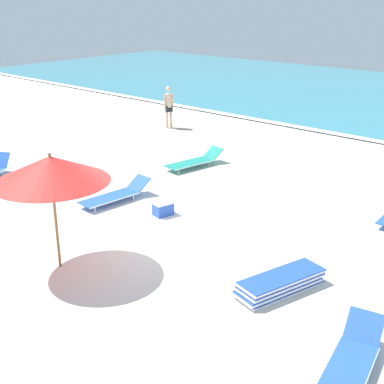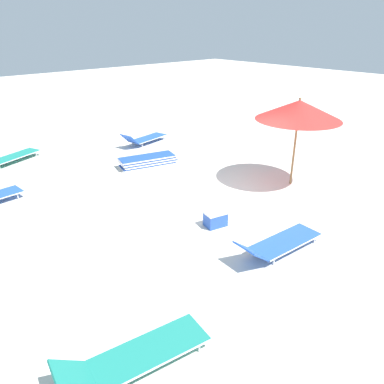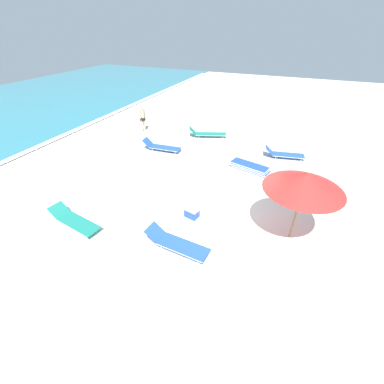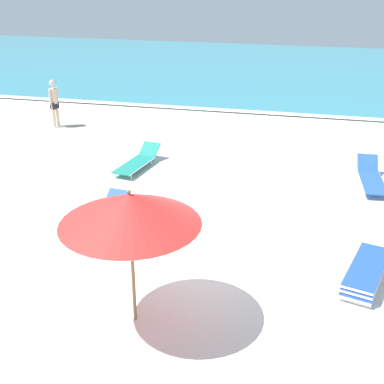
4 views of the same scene
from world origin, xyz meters
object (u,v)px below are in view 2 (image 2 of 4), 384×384
object	(u,v)px
lounger_stack	(148,161)
sun_lounger_under_umbrella	(135,355)
sun_lounger_near_water_left	(7,158)
beach_umbrella	(299,110)
sun_lounger_near_water_right	(144,138)
sun_lounger_mid_beach_pair_a	(279,243)
cooler_box	(215,218)

from	to	relation	value
lounger_stack	sun_lounger_under_umbrella	distance (m)	7.98
sun_lounger_under_umbrella	sun_lounger_near_water_left	bearing A→B (deg)	1.07
beach_umbrella	sun_lounger_near_water_right	xyz separation A→B (m)	(6.13, 0.88, -1.94)
sun_lounger_near_water_left	sun_lounger_near_water_right	world-z (taller)	sun_lounger_near_water_left
beach_umbrella	sun_lounger_mid_beach_pair_a	xyz separation A→B (m)	(-1.93, 3.25, -1.95)
beach_umbrella	cooler_box	xyz separation A→B (m)	(-0.29, 3.43, -1.97)
lounger_stack	sun_lounger_mid_beach_pair_a	size ratio (longest dim) A/B	0.94
lounger_stack	beach_umbrella	bearing A→B (deg)	-135.76
sun_lounger_under_umbrella	sun_lounger_near_water_left	distance (m)	9.78
sun_lounger_under_umbrella	sun_lounger_mid_beach_pair_a	size ratio (longest dim) A/B	1.02
beach_umbrella	lounger_stack	world-z (taller)	beach_umbrella
beach_umbrella	cooler_box	bearing A→B (deg)	94.75
beach_umbrella	sun_lounger_near_water_left	bearing A→B (deg)	37.39
sun_lounger_near_water_left	sun_lounger_near_water_right	bearing A→B (deg)	-124.63
sun_lounger_mid_beach_pair_a	cooler_box	bearing A→B (deg)	10.95
sun_lounger_mid_beach_pair_a	cooler_box	xyz separation A→B (m)	(1.64, 0.18, -0.02)
sun_lounger_under_umbrella	sun_lounger_mid_beach_pair_a	bearing A→B (deg)	-74.50
sun_lounger_near_water_left	cooler_box	distance (m)	7.94
sun_lounger_under_umbrella	sun_lounger_near_water_right	xyz separation A→B (m)	(8.46, -6.16, 0.01)
lounger_stack	cooler_box	world-z (taller)	cooler_box
sun_lounger_near_water_left	sun_lounger_near_water_right	size ratio (longest dim) A/B	1.11
cooler_box	sun_lounger_near_water_right	bearing A→B (deg)	-98.51
beach_umbrella	sun_lounger_near_water_left	distance (m)	9.45
beach_umbrella	lounger_stack	distance (m)	5.02
beach_umbrella	lounger_stack	xyz separation A→B (m)	(4.04, 2.23, -2.00)
beach_umbrella	sun_lounger_under_umbrella	distance (m)	7.67
lounger_stack	sun_lounger_mid_beach_pair_a	world-z (taller)	sun_lounger_mid_beach_pair_a
beach_umbrella	sun_lounger_near_water_left	xyz separation A→B (m)	(7.34, 5.61, -1.95)
sun_lounger_under_umbrella	cooler_box	bearing A→B (deg)	-51.04
sun_lounger_near_water_right	sun_lounger_mid_beach_pair_a	distance (m)	8.40
sun_lounger_under_umbrella	sun_lounger_near_water_left	world-z (taller)	sun_lounger_near_water_left
lounger_stack	sun_lounger_under_umbrella	xyz separation A→B (m)	(-6.36, 4.82, 0.04)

